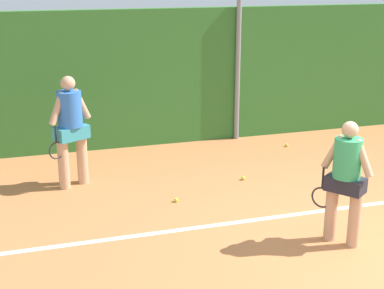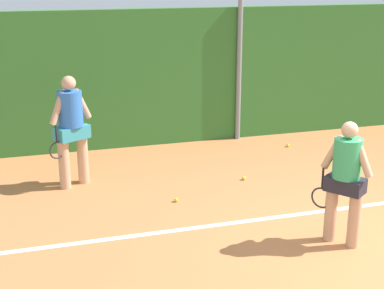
% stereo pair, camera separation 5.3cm
% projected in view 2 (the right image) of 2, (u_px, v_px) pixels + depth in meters
% --- Properties ---
extents(ground_plane, '(30.19, 30.19, 0.00)m').
position_uv_depth(ground_plane, '(324.00, 205.00, 8.48)').
color(ground_plane, '#C67542').
extents(hedge_fence_backdrop, '(19.62, 0.25, 2.67)m').
position_uv_depth(hedge_fence_backdrop, '(236.00, 74.00, 11.57)').
color(hedge_fence_backdrop, '#33702D').
rests_on(hedge_fence_backdrop, ground_plane).
extents(fence_post_center, '(0.10, 0.10, 2.89)m').
position_uv_depth(fence_post_center, '(239.00, 70.00, 11.38)').
color(fence_post_center, gray).
rests_on(fence_post_center, ground_plane).
extents(court_baseline_paint, '(14.34, 0.10, 0.01)m').
position_uv_depth(court_baseline_paint, '(331.00, 210.00, 8.29)').
color(court_baseline_paint, white).
rests_on(court_baseline_paint, ground_plane).
extents(player_foreground_near, '(0.55, 0.61, 1.62)m').
position_uv_depth(player_foreground_near, '(345.00, 177.00, 7.05)').
color(player_foreground_near, tan).
rests_on(player_foreground_near, ground_plane).
extents(player_midcourt, '(0.73, 0.52, 1.81)m').
position_uv_depth(player_midcourt, '(71.00, 125.00, 8.96)').
color(player_midcourt, tan).
rests_on(player_midcourt, ground_plane).
extents(tennis_ball_0, '(0.07, 0.07, 0.07)m').
position_uv_depth(tennis_ball_0, '(176.00, 200.00, 8.58)').
color(tennis_ball_0, '#CCDB33').
rests_on(tennis_ball_0, ground_plane).
extents(tennis_ball_4, '(0.07, 0.07, 0.07)m').
position_uv_depth(tennis_ball_4, '(244.00, 178.00, 9.48)').
color(tennis_ball_4, '#CCDB33').
rests_on(tennis_ball_4, ground_plane).
extents(tennis_ball_5, '(0.07, 0.07, 0.07)m').
position_uv_depth(tennis_ball_5, '(288.00, 145.00, 11.24)').
color(tennis_ball_5, '#CCDB33').
rests_on(tennis_ball_5, ground_plane).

